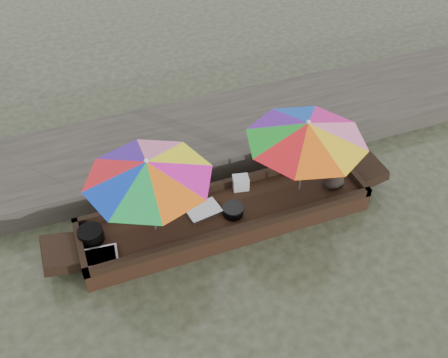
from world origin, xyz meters
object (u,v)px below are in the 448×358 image
object	(u,v)px
tray_scallop	(203,211)
cooking_pot	(91,235)
tray_crayfish	(100,258)
vendor	(337,164)
supply_bag	(241,183)
umbrella_stern	(304,157)
charcoal_grill	(233,211)
boat_hull	(226,217)
umbrella_bow	(151,197)

from	to	relation	value
tray_scallop	cooking_pot	bearing A→B (deg)	178.13
tray_crayfish	vendor	xyz separation A→B (m)	(4.29, 0.17, 0.49)
supply_bag	umbrella_stern	world-z (taller)	umbrella_stern
cooking_pot	umbrella_stern	bearing A→B (deg)	-2.51
tray_crayfish	tray_scallop	bearing A→B (deg)	12.03
charcoal_grill	umbrella_stern	bearing A→B (deg)	5.89
tray_crayfish	supply_bag	distance (m)	2.79
vendor	boat_hull	bearing A→B (deg)	-3.06
tray_crayfish	charcoal_grill	size ratio (longest dim) A/B	1.65
cooking_pot	vendor	distance (m)	4.37
vendor	umbrella_stern	bearing A→B (deg)	-11.07
supply_bag	umbrella_bow	world-z (taller)	umbrella_bow
tray_scallop	vendor	size ratio (longest dim) A/B	0.54
tray_scallop	supply_bag	world-z (taller)	supply_bag
boat_hull	tray_crayfish	bearing A→B (deg)	-172.48
boat_hull	umbrella_stern	distance (m)	1.71
tray_crayfish	supply_bag	world-z (taller)	supply_bag
charcoal_grill	tray_scallop	bearing A→B (deg)	152.37
charcoal_grill	vendor	xyz separation A→B (m)	(1.96, 0.01, 0.45)
boat_hull	tray_scallop	bearing A→B (deg)	165.24
cooking_pot	charcoal_grill	bearing A→B (deg)	-7.25
boat_hull	tray_crayfish	world-z (taller)	tray_crayfish
vendor	umbrella_stern	distance (m)	0.68
charcoal_grill	vendor	world-z (taller)	vendor
cooking_pot	charcoal_grill	world-z (taller)	cooking_pot
umbrella_stern	cooking_pot	bearing A→B (deg)	177.49
supply_bag	umbrella_stern	xyz separation A→B (m)	(0.97, -0.43, 0.65)
cooking_pot	tray_scallop	xyz separation A→B (m)	(1.92, -0.06, -0.08)
vendor	tray_crayfish	bearing A→B (deg)	2.78
umbrella_bow	tray_crayfish	bearing A→B (deg)	-163.27
supply_bag	tray_scallop	bearing A→B (deg)	-158.49
boat_hull	vendor	distance (m)	2.16
tray_crayfish	umbrella_bow	xyz separation A→B (m)	(0.99, 0.30, 0.73)
supply_bag	vendor	distance (m)	1.73
charcoal_grill	supply_bag	xyz separation A→B (m)	(0.37, 0.57, 0.05)
charcoal_grill	umbrella_stern	distance (m)	1.52
tray_scallop	umbrella_bow	distance (m)	1.16
charcoal_grill	umbrella_bow	xyz separation A→B (m)	(-1.34, 0.14, 0.69)
supply_bag	vendor	xyz separation A→B (m)	(1.59, -0.56, 0.40)
cooking_pot	umbrella_stern	size ratio (longest dim) A/B	0.20
supply_bag	umbrella_bow	size ratio (longest dim) A/B	0.14
umbrella_stern	tray_scallop	bearing A→B (deg)	176.80
charcoal_grill	umbrella_bow	world-z (taller)	umbrella_bow
boat_hull	tray_scallop	distance (m)	0.45
tray_crayfish	tray_scallop	size ratio (longest dim) A/B	1.00
vendor	umbrella_bow	size ratio (longest dim) A/B	0.53
boat_hull	cooking_pot	xyz separation A→B (m)	(-2.30, 0.16, 0.28)
tray_crayfish	umbrella_bow	distance (m)	1.26
cooking_pot	umbrella_stern	world-z (taller)	umbrella_stern
tray_crayfish	charcoal_grill	distance (m)	2.33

